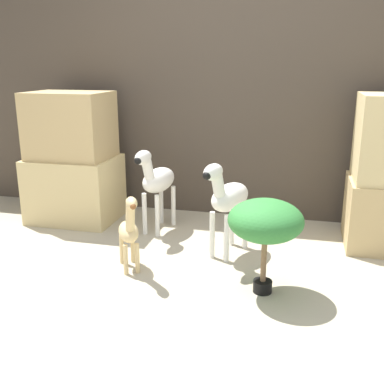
{
  "coord_description": "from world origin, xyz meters",
  "views": [
    {
      "loc": [
        0.62,
        -2.46,
        1.42
      ],
      "look_at": [
        -0.21,
        0.93,
        0.42
      ],
      "focal_mm": 42.0,
      "sensor_mm": 36.0,
      "label": 1
    }
  ],
  "objects_px": {
    "giraffe_figurine": "(129,229)",
    "potted_palm_front": "(266,222)",
    "zebra_left": "(157,180)",
    "zebra_right": "(228,197)"
  },
  "relations": [
    {
      "from": "zebra_left",
      "to": "potted_palm_front",
      "type": "xyz_separation_m",
      "value": [
        1.0,
        -0.89,
        0.02
      ]
    },
    {
      "from": "potted_palm_front",
      "to": "giraffe_figurine",
      "type": "bearing_deg",
      "value": 174.32
    },
    {
      "from": "zebra_right",
      "to": "potted_palm_front",
      "type": "bearing_deg",
      "value": -58.44
    },
    {
      "from": "giraffe_figurine",
      "to": "zebra_right",
      "type": "bearing_deg",
      "value": 35.31
    },
    {
      "from": "giraffe_figurine",
      "to": "potted_palm_front",
      "type": "xyz_separation_m",
      "value": [
        0.94,
        -0.09,
        0.17
      ]
    },
    {
      "from": "zebra_left",
      "to": "giraffe_figurine",
      "type": "xyz_separation_m",
      "value": [
        0.06,
        -0.79,
        -0.15
      ]
    },
    {
      "from": "zebra_left",
      "to": "giraffe_figurine",
      "type": "relative_size",
      "value": 1.28
    },
    {
      "from": "potted_palm_front",
      "to": "zebra_right",
      "type": "bearing_deg",
      "value": 121.56
    },
    {
      "from": "giraffe_figurine",
      "to": "zebra_left",
      "type": "bearing_deg",
      "value": 94.13
    },
    {
      "from": "giraffe_figurine",
      "to": "potted_palm_front",
      "type": "relative_size",
      "value": 0.95
    }
  ]
}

